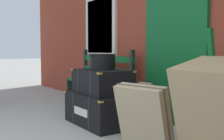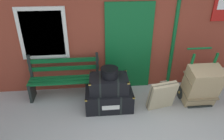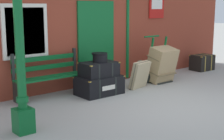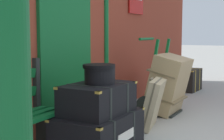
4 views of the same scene
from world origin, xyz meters
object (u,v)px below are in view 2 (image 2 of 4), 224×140
object	(u,v)px
platform_bench	(65,79)
suitcase_charcoal	(216,79)
steamer_trunk_base	(109,98)
porters_trolley	(196,89)
steamer_trunk_middle	(109,84)
large_brown_trunk	(201,85)
round_hatbox	(110,72)
suitcase_slate	(162,96)

from	to	relation	value
platform_bench	suitcase_charcoal	world-z (taller)	platform_bench
steamer_trunk_base	suitcase_charcoal	size ratio (longest dim) A/B	1.64
steamer_trunk_base	porters_trolley	size ratio (longest dim) A/B	0.84
platform_bench	steamer_trunk_middle	world-z (taller)	platform_bench
porters_trolley	large_brown_trunk	size ratio (longest dim) A/B	1.26
porters_trolley	round_hatbox	bearing A→B (deg)	-177.67
suitcase_slate	porters_trolley	bearing A→B (deg)	16.69
steamer_trunk_middle	round_hatbox	size ratio (longest dim) A/B	2.31
steamer_trunk_middle	porters_trolley	bearing A→B (deg)	2.05
platform_bench	steamer_trunk_middle	bearing A→B (deg)	-28.47
steamer_trunk_base	large_brown_trunk	world-z (taller)	large_brown_trunk
steamer_trunk_middle	large_brown_trunk	size ratio (longest dim) A/B	0.86
steamer_trunk_middle	porters_trolley	distance (m)	2.02
porters_trolley	large_brown_trunk	world-z (taller)	porters_trolley
platform_bench	porters_trolley	size ratio (longest dim) A/B	1.33
suitcase_slate	large_brown_trunk	bearing A→B (deg)	5.99
platform_bench	porters_trolley	world-z (taller)	porters_trolley
steamer_trunk_middle	porters_trolley	world-z (taller)	porters_trolley
steamer_trunk_base	large_brown_trunk	size ratio (longest dim) A/B	1.06
suitcase_charcoal	porters_trolley	bearing A→B (deg)	-153.41
platform_bench	steamer_trunk_base	bearing A→B (deg)	-28.78
suitcase_slate	steamer_trunk_base	bearing A→B (deg)	170.52
suitcase_charcoal	large_brown_trunk	bearing A→B (deg)	-142.69
porters_trolley	platform_bench	bearing A→B (deg)	171.27
round_hatbox	steamer_trunk_middle	bearing A→B (deg)	162.25
steamer_trunk_base	porters_trolley	xyz separation A→B (m)	(1.99, 0.08, 0.06)
porters_trolley	suitcase_slate	size ratio (longest dim) A/B	1.76
round_hatbox	suitcase_slate	bearing A→B (deg)	-9.67
steamer_trunk_middle	suitcase_slate	distance (m)	1.15
steamer_trunk_base	large_brown_trunk	distance (m)	2.01
large_brown_trunk	steamer_trunk_middle	bearing A→B (deg)	177.11
platform_bench	large_brown_trunk	size ratio (longest dim) A/B	1.67
suitcase_slate	platform_bench	bearing A→B (deg)	160.92
steamer_trunk_base	suitcase_charcoal	bearing A→B (deg)	8.78
platform_bench	suitcase_charcoal	distance (m)	3.63
round_hatbox	large_brown_trunk	bearing A→B (deg)	-2.68
steamer_trunk_middle	suitcase_charcoal	bearing A→B (deg)	8.60
steamer_trunk_middle	large_brown_trunk	xyz separation A→B (m)	(2.00, -0.10, -0.10)
large_brown_trunk	suitcase_charcoal	size ratio (longest dim) A/B	1.55
steamer_trunk_base	steamer_trunk_middle	distance (m)	0.37
round_hatbox	large_brown_trunk	xyz separation A→B (m)	(1.97, -0.09, -0.38)
platform_bench	suitcase_charcoal	size ratio (longest dim) A/B	2.59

